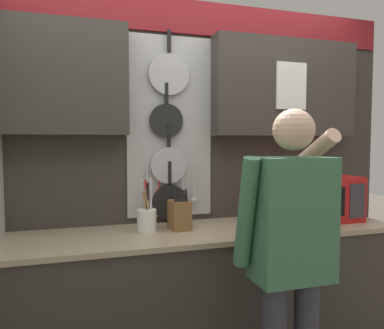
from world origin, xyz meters
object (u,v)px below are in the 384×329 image
at_px(microwave, 315,198).
at_px(knife_block, 179,214).
at_px(person, 291,245).
at_px(utensil_crock, 147,218).

xyz_separation_m(microwave, knife_block, (-0.98, 0.00, -0.06)).
distance_m(microwave, person, 0.89).
distance_m(microwave, utensil_crock, 1.19).
relative_size(utensil_crock, person, 0.20).
bearing_deg(utensil_crock, microwave, -0.13).
relative_size(knife_block, utensil_crock, 0.79).
bearing_deg(person, knife_block, 120.28).
height_order(utensil_crock, person, person).
xyz_separation_m(microwave, utensil_crock, (-1.19, 0.00, -0.07)).
height_order(microwave, knife_block, microwave).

